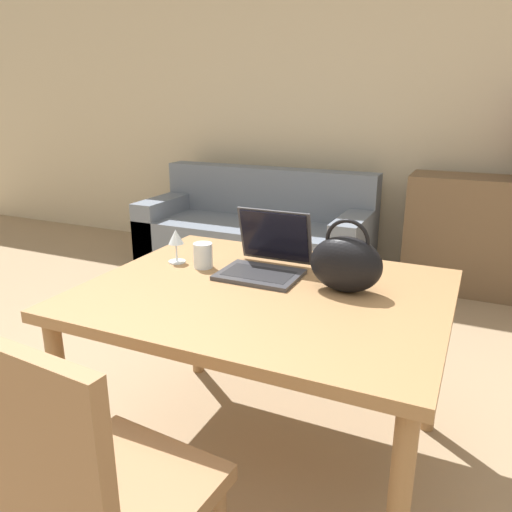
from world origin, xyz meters
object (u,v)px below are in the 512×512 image
object	(u,v)px
chair	(89,490)
couch	(256,236)
drinking_glass	(203,255)
handbag	(346,263)
laptop	(267,256)
wine_glass	(176,240)

from	to	relation	value
chair	couch	distance (m)	3.05
drinking_glass	handbag	xyz separation A→B (m)	(0.59, -0.02, 0.05)
laptop	wine_glass	size ratio (longest dim) A/B	2.17
handbag	laptop	bearing A→B (deg)	166.58
couch	handbag	world-z (taller)	handbag
chair	laptop	size ratio (longest dim) A/B	3.02
chair	handbag	world-z (taller)	handbag
laptop	wine_glass	distance (m)	0.39
couch	laptop	xyz separation A→B (m)	(0.91, -1.88, 0.50)
couch	wine_glass	world-z (taller)	wine_glass
chair	wine_glass	size ratio (longest dim) A/B	6.54
chair	laptop	bearing A→B (deg)	94.73
handbag	drinking_glass	bearing A→B (deg)	178.35
laptop	chair	bearing A→B (deg)	-90.22
drinking_glass	handbag	size ratio (longest dim) A/B	0.38
wine_glass	handbag	world-z (taller)	handbag
drinking_glass	couch	bearing A→B (deg)	108.66
couch	laptop	bearing A→B (deg)	-64.18
drinking_glass	wine_glass	world-z (taller)	wine_glass
wine_glass	laptop	bearing A→B (deg)	7.88
drinking_glass	wine_glass	bearing A→B (deg)	175.71
drinking_glass	handbag	world-z (taller)	handbag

